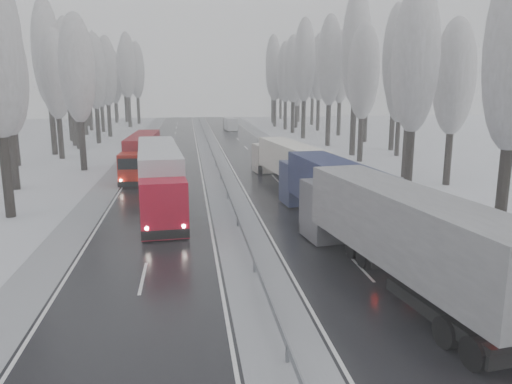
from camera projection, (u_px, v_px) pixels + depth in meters
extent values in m
cube|color=black|center=(288.00, 192.00, 42.07)|extent=(7.50, 200.00, 0.03)
cube|color=black|center=(161.00, 195.00, 40.67)|extent=(7.50, 200.00, 0.03)
cube|color=#9D9FA5|center=(226.00, 193.00, 41.37)|extent=(3.00, 200.00, 0.04)
cube|color=#9D9FA5|center=(344.00, 190.00, 42.73)|extent=(2.40, 200.00, 0.04)
cube|color=#9D9FA5|center=(99.00, 197.00, 40.01)|extent=(2.40, 200.00, 0.04)
cube|color=slate|center=(225.00, 186.00, 41.24)|extent=(0.06, 200.00, 0.32)
cube|color=slate|center=(227.00, 195.00, 39.37)|extent=(0.12, 0.12, 0.60)
cube|color=slate|center=(209.00, 147.00, 70.36)|extent=(0.12, 0.12, 0.60)
cylinder|color=black|center=(503.00, 191.00, 28.90)|extent=(0.68, 0.68, 5.60)
cylinder|color=black|center=(409.00, 162.00, 39.84)|extent=(0.68, 0.68, 5.62)
ellipsoid|color=gray|center=(416.00, 58.00, 38.15)|extent=(3.60, 3.60, 11.48)
cylinder|color=black|center=(448.00, 158.00, 44.52)|extent=(0.64, 0.64, 4.94)
ellipsoid|color=gray|center=(455.00, 77.00, 43.03)|extent=(3.60, 3.60, 10.09)
cylinder|color=black|center=(406.00, 150.00, 48.20)|extent=(0.66, 0.66, 5.32)
ellipsoid|color=gray|center=(411.00, 69.00, 46.60)|extent=(3.60, 3.60, 10.88)
cylinder|color=black|center=(410.00, 140.00, 52.26)|extent=(0.72, 0.72, 6.31)
ellipsoid|color=gray|center=(416.00, 51.00, 50.36)|extent=(3.60, 3.60, 12.90)
cylinder|color=black|center=(360.00, 139.00, 58.18)|extent=(0.67, 0.67, 5.38)
ellipsoid|color=gray|center=(363.00, 71.00, 56.56)|extent=(3.60, 3.60, 10.98)
cylinder|color=black|center=(397.00, 138.00, 62.97)|extent=(0.62, 0.62, 4.59)
ellipsoid|color=gray|center=(401.00, 85.00, 61.59)|extent=(3.60, 3.60, 9.39)
cylinder|color=black|center=(353.00, 128.00, 63.38)|extent=(0.76, 0.76, 6.95)
ellipsoid|color=gray|center=(356.00, 47.00, 61.29)|extent=(3.60, 3.60, 14.19)
cylinder|color=black|center=(392.00, 126.00, 68.21)|extent=(0.74, 0.74, 6.59)
ellipsoid|color=gray|center=(396.00, 55.00, 66.23)|extent=(3.60, 3.60, 13.46)
cylinder|color=black|center=(328.00, 124.00, 73.32)|extent=(0.72, 0.72, 6.37)
ellipsoid|color=gray|center=(330.00, 60.00, 71.41)|extent=(3.60, 3.60, 13.01)
cylinder|color=black|center=(365.00, 123.00, 78.19)|extent=(0.70, 0.70, 5.97)
ellipsoid|color=gray|center=(368.00, 67.00, 76.40)|extent=(3.60, 3.60, 12.20)
cylinder|color=black|center=(303.00, 118.00, 83.48)|extent=(0.74, 0.74, 6.65)
ellipsoid|color=gray|center=(305.00, 60.00, 81.48)|extent=(3.60, 3.60, 13.59)
cylinder|color=black|center=(339.00, 118.00, 88.39)|extent=(0.71, 0.71, 6.14)
ellipsoid|color=gray|center=(341.00, 67.00, 86.54)|extent=(3.60, 3.60, 12.54)
cylinder|color=black|center=(293.00, 117.00, 93.01)|extent=(0.71, 0.71, 6.05)
ellipsoid|color=gray|center=(293.00, 69.00, 91.19)|extent=(3.60, 3.60, 12.37)
cylinder|color=black|center=(318.00, 114.00, 97.65)|extent=(0.72, 0.72, 6.30)
ellipsoid|color=gray|center=(319.00, 67.00, 95.75)|extent=(3.60, 3.60, 12.87)
cylinder|color=black|center=(285.00, 115.00, 100.31)|extent=(0.70, 0.70, 5.88)
ellipsoid|color=gray|center=(286.00, 72.00, 98.54)|extent=(3.60, 3.60, 12.00)
cylinder|color=black|center=(296.00, 116.00, 104.71)|extent=(0.64, 0.64, 4.86)
ellipsoid|color=gray|center=(297.00, 82.00, 103.25)|extent=(3.60, 3.60, 9.92)
cylinder|color=black|center=(275.00, 113.00, 107.06)|extent=(0.70, 0.70, 5.98)
ellipsoid|color=gray|center=(275.00, 72.00, 105.26)|extent=(3.60, 3.60, 12.21)
cylinder|color=black|center=(312.00, 111.00, 112.14)|extent=(0.71, 0.71, 6.19)
ellipsoid|color=gray|center=(313.00, 70.00, 110.28)|extent=(3.60, 3.60, 12.64)
cylinder|color=black|center=(273.00, 108.00, 116.68)|extent=(0.75, 0.75, 6.86)
ellipsoid|color=gray|center=(273.00, 65.00, 114.61)|extent=(3.60, 3.60, 14.01)
cylinder|color=black|center=(298.00, 110.00, 121.62)|extent=(0.68, 0.68, 5.55)
ellipsoid|color=gray|center=(299.00, 77.00, 119.95)|extent=(3.60, 3.60, 11.33)
cylinder|color=black|center=(272.00, 108.00, 127.22)|extent=(0.71, 0.71, 6.09)
ellipsoid|color=gray|center=(273.00, 73.00, 125.38)|extent=(3.60, 3.60, 12.45)
cylinder|color=black|center=(280.00, 108.00, 131.53)|extent=(0.67, 0.67, 5.49)
ellipsoid|color=gray|center=(281.00, 78.00, 129.88)|extent=(3.60, 3.60, 11.21)
cylinder|color=black|center=(7.00, 175.00, 33.48)|extent=(0.69, 0.69, 5.83)
cylinder|color=black|center=(14.00, 160.00, 42.54)|extent=(0.65, 0.65, 5.03)
ellipsoid|color=gray|center=(5.00, 74.00, 41.03)|extent=(3.60, 3.60, 10.28)
cylinder|color=black|center=(82.00, 144.00, 52.24)|extent=(0.67, 0.67, 5.44)
ellipsoid|color=gray|center=(77.00, 68.00, 50.60)|extent=(3.60, 3.60, 11.11)
cylinder|color=black|center=(15.00, 140.00, 55.03)|extent=(0.69, 0.69, 5.72)
ellipsoid|color=gray|center=(8.00, 64.00, 53.31)|extent=(3.60, 3.60, 11.69)
cylinder|color=black|center=(61.00, 137.00, 60.39)|extent=(0.66, 0.66, 5.23)
ellipsoid|color=gray|center=(55.00, 74.00, 58.81)|extent=(3.60, 3.60, 10.68)
cylinder|color=black|center=(53.00, 129.00, 63.88)|extent=(0.74, 0.74, 6.60)
ellipsoid|color=gray|center=(47.00, 53.00, 61.89)|extent=(3.60, 3.60, 13.49)
cylinder|color=black|center=(78.00, 130.00, 69.74)|extent=(0.65, 0.65, 5.16)
ellipsoid|color=gray|center=(74.00, 76.00, 68.18)|extent=(3.60, 3.60, 10.54)
cylinder|color=black|center=(74.00, 126.00, 73.36)|extent=(0.69, 0.69, 5.79)
ellipsoid|color=gray|center=(69.00, 68.00, 71.62)|extent=(3.60, 3.60, 11.84)
cylinder|color=black|center=(98.00, 125.00, 76.45)|extent=(0.68, 0.68, 5.64)
ellipsoid|color=gray|center=(94.00, 71.00, 74.75)|extent=(3.60, 3.60, 11.53)
cylinder|color=black|center=(71.00, 120.00, 79.58)|extent=(0.73, 0.73, 6.56)
ellipsoid|color=gray|center=(66.00, 60.00, 77.61)|extent=(3.60, 3.60, 13.40)
cylinder|color=black|center=(109.00, 120.00, 86.23)|extent=(0.69, 0.69, 5.79)
ellipsoid|color=gray|center=(106.00, 71.00, 84.48)|extent=(3.60, 3.60, 11.84)
cylinder|color=black|center=(85.00, 116.00, 89.38)|extent=(0.74, 0.74, 6.65)
ellipsoid|color=gray|center=(81.00, 62.00, 87.38)|extent=(3.60, 3.60, 13.58)
cylinder|color=black|center=(103.00, 118.00, 95.00)|extent=(0.65, 0.65, 5.12)
ellipsoid|color=gray|center=(100.00, 79.00, 93.46)|extent=(3.60, 3.60, 10.46)
cylinder|color=black|center=(91.00, 115.00, 98.41)|extent=(0.69, 0.69, 5.84)
ellipsoid|color=gray|center=(88.00, 72.00, 96.66)|extent=(3.60, 3.60, 11.92)
cylinder|color=black|center=(129.00, 111.00, 105.80)|extent=(0.74, 0.74, 6.67)
ellipsoid|color=gray|center=(127.00, 65.00, 103.80)|extent=(3.60, 3.60, 13.63)
cylinder|color=black|center=(89.00, 111.00, 108.50)|extent=(0.72, 0.72, 6.31)
ellipsoid|color=gray|center=(86.00, 69.00, 106.60)|extent=(3.60, 3.60, 12.88)
cylinder|color=black|center=(138.00, 110.00, 115.07)|extent=(0.72, 0.72, 6.29)
ellipsoid|color=gray|center=(137.00, 70.00, 113.18)|extent=(3.60, 3.60, 12.84)
cylinder|color=black|center=(116.00, 112.00, 118.35)|extent=(0.64, 0.64, 4.86)
ellipsoid|color=gray|center=(114.00, 82.00, 116.89)|extent=(3.60, 3.60, 9.92)
cylinder|color=black|center=(126.00, 108.00, 120.95)|extent=(0.74, 0.74, 6.63)
ellipsoid|color=gray|center=(124.00, 68.00, 118.96)|extent=(3.60, 3.60, 13.54)
cylinder|color=black|center=(117.00, 109.00, 124.55)|extent=(0.69, 0.69, 5.79)
ellipsoid|color=gray|center=(115.00, 75.00, 122.81)|extent=(3.60, 3.60, 11.82)
cube|color=#57575D|center=(326.00, 208.00, 29.18)|extent=(3.10, 3.19, 3.28)
cube|color=black|center=(317.00, 190.00, 30.30)|extent=(2.50, 0.46, 1.09)
cube|color=black|center=(316.00, 223.00, 30.84)|extent=(2.73, 0.54, 0.55)
cube|color=slate|center=(409.00, 228.00, 20.93)|extent=(4.73, 14.45, 3.06)
cube|color=black|center=(467.00, 316.00, 17.68)|extent=(3.22, 6.28, 0.49)
cylinder|color=black|center=(313.00, 233.00, 28.31)|extent=(0.54, 1.18, 1.14)
cylinder|color=black|center=(350.00, 230.00, 28.92)|extent=(0.54, 1.18, 1.14)
cylinder|color=black|center=(446.00, 332.00, 17.01)|extent=(0.54, 1.18, 1.14)
cylinder|color=black|center=(502.00, 324.00, 17.62)|extent=(0.54, 1.18, 1.14)
cylinder|color=black|center=(475.00, 353.00, 15.68)|extent=(0.54, 1.18, 1.14)
sphere|color=white|center=(300.00, 217.00, 30.50)|extent=(0.24, 0.24, 0.24)
sphere|color=white|center=(331.00, 214.00, 31.06)|extent=(0.24, 0.24, 0.24)
cube|color=#1D2449|center=(299.00, 182.00, 37.35)|extent=(2.81, 2.90, 3.08)
cube|color=black|center=(294.00, 170.00, 38.42)|extent=(2.36, 0.33, 1.03)
cube|color=black|center=(294.00, 194.00, 38.92)|extent=(2.57, 0.40, 0.51)
cube|color=#151A3C|center=(342.00, 189.00, 29.50)|extent=(3.88, 13.53, 2.87)
cube|color=black|center=(397.00, 263.00, 23.57)|extent=(2.36, 0.35, 0.46)
cube|color=black|center=(368.00, 240.00, 26.41)|extent=(2.79, 5.83, 0.46)
cube|color=black|center=(390.00, 263.00, 24.15)|extent=(2.36, 0.29, 0.62)
cylinder|color=black|center=(289.00, 200.00, 36.57)|extent=(0.46, 1.10, 1.07)
cylinder|color=black|center=(316.00, 199.00, 37.05)|extent=(0.46, 1.10, 1.07)
cylinder|color=black|center=(352.00, 248.00, 25.83)|extent=(0.46, 1.10, 1.07)
cylinder|color=black|center=(390.00, 245.00, 26.31)|extent=(0.46, 1.10, 1.07)
cylinder|color=black|center=(364.00, 257.00, 24.56)|extent=(0.46, 1.10, 1.07)
cylinder|color=black|center=(403.00, 254.00, 25.04)|extent=(0.46, 1.10, 1.07)
sphere|color=#FF0C05|center=(379.00, 249.00, 23.11)|extent=(0.21, 0.21, 0.21)
sphere|color=#FF0C05|center=(417.00, 246.00, 23.55)|extent=(0.21, 0.21, 0.21)
sphere|color=white|center=(282.00, 190.00, 38.65)|extent=(0.23, 0.23, 0.23)
sphere|color=white|center=(305.00, 189.00, 39.09)|extent=(0.23, 0.23, 0.23)
cube|color=#BBB3A6|center=(267.00, 158.00, 50.34)|extent=(2.65, 2.73, 2.83)
cube|color=black|center=(264.00, 150.00, 51.32)|extent=(2.16, 0.37, 0.94)
cube|color=black|center=(264.00, 167.00, 51.78)|extent=(2.35, 0.44, 0.47)
cube|color=silver|center=(291.00, 159.00, 43.20)|extent=(3.93, 12.45, 2.64)
cube|color=black|center=(317.00, 197.00, 37.80)|extent=(2.16, 0.39, 0.42)
cube|color=black|center=(304.00, 187.00, 40.38)|extent=(2.71, 5.40, 0.42)
cube|color=black|center=(314.00, 198.00, 38.33)|extent=(2.16, 0.33, 0.57)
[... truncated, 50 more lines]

